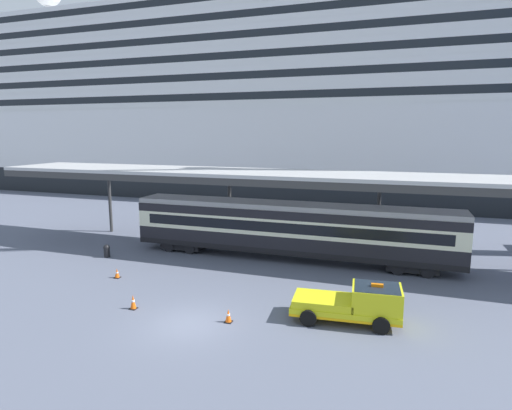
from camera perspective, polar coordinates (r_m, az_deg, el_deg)
ground_plane at (r=21.36m, az=-9.04°, el=-15.57°), size 400.00×400.00×0.00m
cruise_ship at (r=69.42m, az=-0.61°, el=12.58°), size 139.94×29.84×37.04m
platform_canopy at (r=30.31m, az=4.83°, el=3.94°), size 47.56×6.03×6.27m
train_carriage at (r=30.54m, az=4.55°, el=-3.12°), size 23.29×2.81×4.11m
service_truck at (r=21.51m, az=13.35°, el=-12.66°), size 5.35×2.60×2.02m
traffic_cone_near at (r=23.50m, az=-16.21°, el=-12.42°), size 0.36×0.36×0.78m
traffic_cone_mid at (r=28.50m, az=-18.20°, el=-8.72°), size 0.36×0.36×0.62m
traffic_cone_far at (r=21.22m, az=-3.74°, el=-14.65°), size 0.36×0.36×0.68m
quay_bollard at (r=33.24m, az=-19.45°, el=-5.78°), size 0.48×0.48×0.96m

